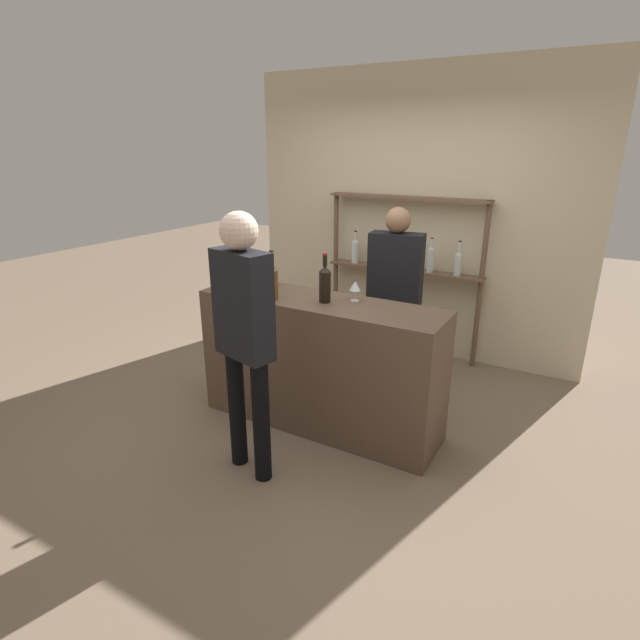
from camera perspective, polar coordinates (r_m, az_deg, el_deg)
name	(u,v)px	position (r m, az deg, el deg)	size (l,w,h in m)	color
ground_plane	(320,422)	(4.03, 0.00, -11.60)	(16.00, 16.00, 0.00)	#7A6651
bar_counter	(320,364)	(3.80, 0.00, -5.04)	(1.86, 0.52, 1.01)	brown
back_wall	(413,216)	(5.19, 10.55, 11.62)	(3.46, 0.12, 2.80)	beige
back_shelf	(403,253)	(5.09, 9.48, 7.54)	(1.60, 0.18, 1.61)	brown
counter_bottle_0	(224,274)	(3.90, -10.91, 5.15)	(0.09, 0.09, 0.33)	brown
counter_bottle_1	(325,283)	(3.54, 0.56, 4.23)	(0.08, 0.08, 0.35)	black
counter_bottle_2	(272,281)	(3.62, -5.50, 4.46)	(0.08, 0.08, 0.36)	brown
wine_glass	(355,286)	(3.58, 4.03, 3.85)	(0.08, 0.08, 0.15)	silver
ice_bucket	(261,273)	(3.95, -6.79, 5.36)	(0.19, 0.19, 0.23)	#846647
cork_jar	(261,286)	(3.73, -6.72, 3.87)	(0.12, 0.12, 0.15)	silver
customer_center	(244,325)	(3.07, -8.69, -0.62)	(0.43, 0.26, 1.73)	black
server_behind_counter	(395,287)	(4.30, 8.53, 3.80)	(0.47, 0.26, 1.60)	black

